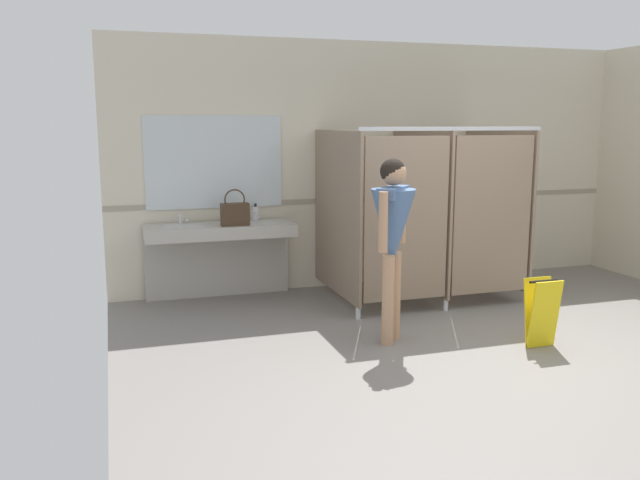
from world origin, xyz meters
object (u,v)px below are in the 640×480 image
person_standing (393,227)px  wet_floor_sign (542,312)px  soap_dispenser (256,213)px  handbag (235,213)px

person_standing → wet_floor_sign: person_standing is taller
soap_dispenser → wet_floor_sign: soap_dispenser is taller
handbag → person_standing: bearing=-58.1°
soap_dispenser → wet_floor_sign: bearing=-52.2°
person_standing → soap_dispenser: bearing=111.4°
handbag → soap_dispenser: bearing=45.4°
handbag → soap_dispenser: size_ratio=2.03×
handbag → soap_dispenser: handbag is taller
person_standing → handbag: person_standing is taller
person_standing → wet_floor_sign: 1.52m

